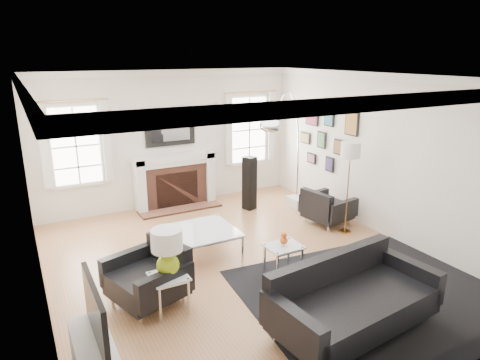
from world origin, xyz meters
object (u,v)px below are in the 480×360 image
armchair_left (151,277)px  armchair_right (326,208)px  fireplace (175,181)px  arc_floor_lamp (286,153)px  coffee_table (202,232)px  sofa (350,300)px  gourd_lamp (167,250)px

armchair_left → armchair_right: 3.82m
fireplace → armchair_left: (-1.54, -3.30, -0.19)m
arc_floor_lamp → armchair_right: bearing=-28.2°
armchair_left → fireplace: bearing=65.0°
fireplace → coffee_table: bearing=-100.2°
fireplace → arc_floor_lamp: size_ratio=0.67×
fireplace → armchair_right: (2.14, -2.28, -0.23)m
sofa → gourd_lamp: (-1.74, 1.32, 0.48)m
armchair_left → coffee_table: (1.10, 0.87, 0.06)m
armchair_right → gourd_lamp: (-3.55, -1.34, 0.53)m
sofa → arc_floor_lamp: bearing=69.6°
arc_floor_lamp → coffee_table: bearing=-164.8°
armchair_left → gourd_lamp: bearing=-67.2°
armchair_right → gourd_lamp: bearing=-159.3°
armchair_left → gourd_lamp: size_ratio=1.87×
armchair_left → coffee_table: armchair_left is taller
armchair_right → gourd_lamp: size_ratio=1.54×
sofa → armchair_right: bearing=55.7°
fireplace → arc_floor_lamp: (1.46, -1.91, 0.84)m
coffee_table → gourd_lamp: bearing=-129.0°
fireplace → arc_floor_lamp: 2.55m
fireplace → coffee_table: fireplace is taller
coffee_table → arc_floor_lamp: 2.18m
armchair_right → arc_floor_lamp: (-0.69, 0.37, 1.06)m
sofa → arc_floor_lamp: arc_floor_lamp is taller
armchair_right → arc_floor_lamp: size_ratio=0.37×
sofa → armchair_left: size_ratio=1.88×
sofa → arc_floor_lamp: (1.12, 3.03, 1.01)m
sofa → armchair_left: 2.49m
gourd_lamp → arc_floor_lamp: size_ratio=0.24×
sofa → coffee_table: bearing=107.0°
coffee_table → gourd_lamp: size_ratio=1.66×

